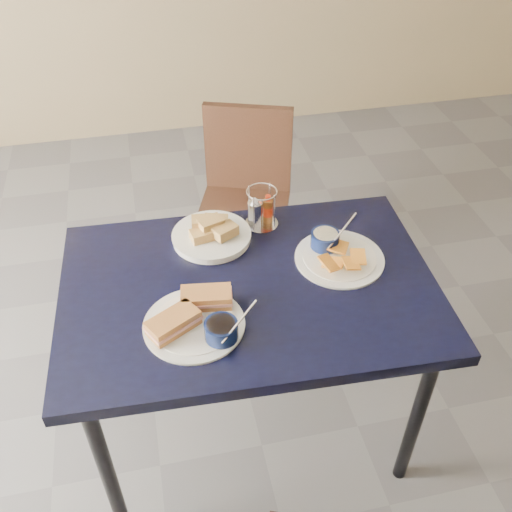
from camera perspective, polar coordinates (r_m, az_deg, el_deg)
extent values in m
plane|color=#525257|center=(2.22, 0.58, -18.41)|extent=(6.00, 6.00, 0.00)
cube|color=black|center=(1.69, -0.70, -3.32)|extent=(1.13, 0.79, 0.04)
cylinder|color=black|center=(1.81, -14.51, -20.59)|extent=(0.04, 0.04, 0.71)
cylinder|color=black|center=(1.93, 15.82, -15.09)|extent=(0.04, 0.04, 0.71)
cylinder|color=black|center=(2.16, -14.85, -6.96)|extent=(0.04, 0.04, 0.71)
cylinder|color=black|center=(2.26, 9.74, -3.25)|extent=(0.04, 0.04, 0.71)
cube|color=black|center=(2.56, -1.26, 4.55)|extent=(0.49, 0.48, 0.04)
cylinder|color=black|center=(2.56, -3.99, -1.59)|extent=(0.03, 0.03, 0.38)
cylinder|color=black|center=(2.60, 2.84, -0.60)|extent=(0.03, 0.03, 0.38)
cylinder|color=black|center=(2.78, -4.98, 2.42)|extent=(0.03, 0.03, 0.38)
cylinder|color=black|center=(2.82, 1.33, 3.27)|extent=(0.03, 0.03, 0.38)
cube|color=black|center=(2.57, -2.08, 10.68)|extent=(0.38, 0.17, 0.41)
cylinder|color=white|center=(1.57, -6.21, -6.81)|extent=(0.28, 0.28, 0.01)
cylinder|color=white|center=(1.57, -6.22, -6.67)|extent=(0.23, 0.23, 0.00)
cube|color=#B47840|center=(1.54, -8.27, -6.63)|extent=(0.16, 0.13, 0.04)
cube|color=tan|center=(1.54, -8.26, -6.74)|extent=(0.16, 0.14, 0.01)
cube|color=#B47840|center=(1.60, -4.99, -4.17)|extent=(0.15, 0.09, 0.04)
cube|color=tan|center=(1.60, -4.98, -4.28)|extent=(0.15, 0.10, 0.01)
cylinder|color=#091233|center=(1.51, -3.50, -7.40)|extent=(0.09, 0.09, 0.05)
cylinder|color=black|center=(1.49, -3.52, -7.00)|extent=(0.08, 0.08, 0.01)
cylinder|color=silver|center=(1.47, -1.69, -6.58)|extent=(0.11, 0.07, 0.08)
cylinder|color=white|center=(1.78, 8.34, -0.22)|extent=(0.28, 0.28, 0.01)
cylinder|color=white|center=(1.77, 8.35, -0.09)|extent=(0.23, 0.23, 0.00)
cube|color=orange|center=(1.73, 7.74, -0.92)|extent=(0.08, 0.07, 0.03)
cube|color=orange|center=(1.81, 6.84, 1.50)|extent=(0.07, 0.08, 0.02)
cube|color=orange|center=(1.79, 7.24, 1.06)|extent=(0.08, 0.08, 0.02)
cube|color=orange|center=(1.78, 8.42, 0.80)|extent=(0.07, 0.08, 0.01)
cube|color=orange|center=(1.70, 7.24, -1.03)|extent=(0.06, 0.08, 0.03)
cube|color=orange|center=(1.71, 9.47, -0.84)|extent=(0.05, 0.07, 0.02)
cube|color=orange|center=(1.73, 10.17, -0.14)|extent=(0.06, 0.07, 0.01)
cylinder|color=#091233|center=(1.79, 6.92, 1.64)|extent=(0.09, 0.09, 0.05)
cylinder|color=beige|center=(1.78, 6.96, 2.04)|extent=(0.08, 0.08, 0.01)
cylinder|color=silver|center=(1.76, 8.61, 2.52)|extent=(0.11, 0.07, 0.08)
cylinder|color=white|center=(1.83, -4.46, 1.88)|extent=(0.25, 0.25, 0.02)
cylinder|color=white|center=(1.83, -4.48, 2.13)|extent=(0.20, 0.20, 0.00)
cube|color=tan|center=(1.80, -5.35, 2.09)|extent=(0.08, 0.06, 0.03)
cube|color=tan|center=(1.84, -4.05, 3.40)|extent=(0.09, 0.07, 0.03)
cube|color=tan|center=(1.79, -3.12, 2.50)|extent=(0.09, 0.08, 0.03)
cube|color=tan|center=(1.82, -5.26, 3.34)|extent=(0.08, 0.06, 0.03)
cube|color=tan|center=(1.80, -4.55, 3.20)|extent=(0.09, 0.07, 0.03)
cylinder|color=silver|center=(1.90, 0.55, 3.26)|extent=(0.11, 0.11, 0.01)
cylinder|color=silver|center=(1.89, 1.35, 5.64)|extent=(0.01, 0.01, 0.13)
cylinder|color=silver|center=(1.88, -0.68, 5.39)|extent=(0.01, 0.01, 0.13)
cylinder|color=silver|center=(1.82, -0.24, 4.18)|extent=(0.01, 0.01, 0.13)
cylinder|color=silver|center=(1.84, 1.84, 4.45)|extent=(0.01, 0.01, 0.13)
torus|color=silver|center=(1.82, 0.58, 6.46)|extent=(0.10, 0.10, 0.00)
cylinder|color=silver|center=(1.86, -0.10, 4.28)|extent=(0.05, 0.05, 0.08)
cone|color=silver|center=(1.83, -0.10, 5.63)|extent=(0.04, 0.04, 0.02)
cylinder|color=brown|center=(1.88, 1.19, 4.54)|extent=(0.03, 0.03, 0.08)
cylinder|color=#A12009|center=(1.88, 1.19, 4.54)|extent=(0.03, 0.03, 0.03)
cylinder|color=#A12009|center=(1.85, 1.21, 5.83)|extent=(0.02, 0.02, 0.02)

